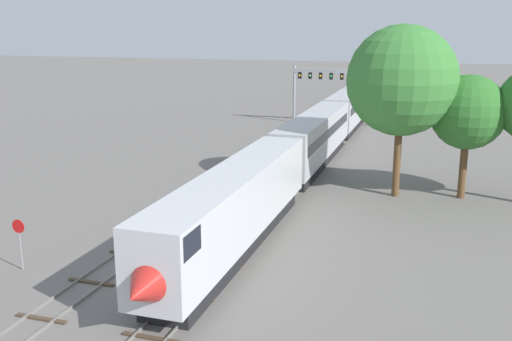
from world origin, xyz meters
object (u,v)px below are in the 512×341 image
(passenger_train, at_px, (362,97))
(signal_gantry, at_px, (336,81))
(trackside_tree_left, at_px, (468,113))
(trackside_tree_right, at_px, (402,81))
(stop_sign, at_px, (19,237))

(passenger_train, bearing_deg, signal_gantry, -102.53)
(trackside_tree_left, xyz_separation_m, trackside_tree_right, (-4.89, -0.98, 2.31))
(passenger_train, relative_size, trackside_tree_right, 10.39)
(signal_gantry, distance_m, trackside_tree_left, 35.31)
(stop_sign, relative_size, trackside_tree_right, 0.22)
(passenger_train, bearing_deg, trackside_tree_right, -79.16)
(trackside_tree_left, height_order, trackside_tree_right, trackside_tree_right)
(signal_gantry, height_order, trackside_tree_right, trackside_tree_right)
(trackside_tree_left, bearing_deg, stop_sign, -136.90)
(trackside_tree_left, bearing_deg, trackside_tree_right, -168.65)
(stop_sign, height_order, trackside_tree_right, trackside_tree_right)
(signal_gantry, distance_m, stop_sign, 54.11)
(stop_sign, xyz_separation_m, trackside_tree_left, (23.10, 21.62, 4.75))
(trackside_tree_right, bearing_deg, trackside_tree_left, 11.35)
(passenger_train, bearing_deg, stop_sign, -98.95)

